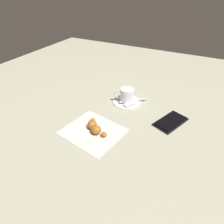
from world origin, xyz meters
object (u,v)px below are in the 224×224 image
Objects in this scene: saucer at (128,102)px; napkin at (93,131)px; sugar_packet at (131,103)px; cell_phone at (171,121)px; espresso_cup at (127,95)px; teaspoon at (128,101)px; croissant at (95,127)px.

saucer reaches higher than napkin.
sugar_packet is 0.19m from cell_phone.
sugar_packet is 0.33× the size of napkin.
espresso_cup is at bearing 83.29° from sugar_packet.
teaspoon is at bearing 79.00° from sugar_packet.
espresso_cup reaches higher than teaspoon.
espresso_cup is at bearing -73.86° from saucer.
napkin is at bearing -9.01° from teaspoon.
teaspoon is at bearing -104.47° from cell_phone.
cell_phone is at bearing 74.51° from saucer.
saucer is 0.23m from croissant.
saucer is at bearing 106.14° from espresso_cup.
teaspoon is 0.24m from napkin.
croissant is (-0.01, 0.00, 0.02)m from napkin.
saucer is at bearing 76.45° from sugar_packet.
croissant is (0.23, -0.02, -0.02)m from espresso_cup.
saucer is 1.87× the size of sugar_packet.
espresso_cup is 0.43× the size of napkin.
croissant is at bearing -5.70° from espresso_cup.
espresso_cup is 0.22m from cell_phone.
cell_phone is (0.05, 0.21, -0.03)m from espresso_cup.
espresso_cup is 0.81× the size of teaspoon.
teaspoon reaches higher than saucer.
napkin is at bearing -7.67° from saucer.
napkin is 1.29× the size of cell_phone.
sugar_packet is at bearing 51.19° from saucer.
napkin is at bearing -6.68° from espresso_cup.
espresso_cup is 1.29× the size of sugar_packet.
cell_phone reaches higher than napkin.
saucer is 0.03m from sugar_packet.
espresso_cup reaches higher than cell_phone.
espresso_cup is at bearing 174.30° from croissant.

